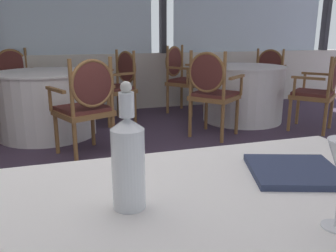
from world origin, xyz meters
name	(u,v)px	position (x,y,z in m)	size (l,w,h in m)	color
window_wall_far	(61,36)	(0.00, 3.66, 1.11)	(9.67, 0.14, 2.77)	silver
water_bottle	(128,160)	(0.05, -0.90, 0.86)	(0.08, 0.08, 0.32)	white
menu_book	(294,171)	(0.59, -0.84, 0.74)	(0.27, 0.26, 0.02)	#2D3856
background_table_1	(243,93)	(2.27, 2.45, 0.37)	(1.08, 1.08, 0.73)	white
dining_chair_1_0	(211,88)	(1.52, 1.83, 0.57)	(0.65, 0.66, 0.97)	olive
dining_chair_1_1	(321,88)	(2.88, 1.70, 0.53)	(0.66, 0.65, 0.91)	olive
dining_chair_1_2	(267,74)	(3.01, 3.06, 0.54)	(0.65, 0.66, 0.91)	olive
dining_chair_1_3	(181,74)	(1.65, 3.20, 0.57)	(0.66, 0.65, 0.98)	olive
background_table_2	(46,104)	(-0.24, 2.51, 0.37)	(1.13, 1.13, 0.73)	white
dining_chair_2_1	(87,101)	(0.15, 1.60, 0.55)	(0.64, 0.60, 0.95)	olive
dining_chair_2_2	(119,81)	(0.67, 2.90, 0.54)	(0.60, 0.64, 0.94)	olive
dining_chair_2_3	(16,79)	(-0.63, 3.43, 0.56)	(0.64, 0.60, 0.96)	olive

